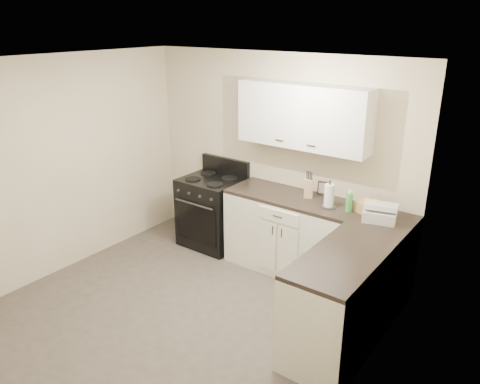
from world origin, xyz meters
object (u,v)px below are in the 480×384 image
Objects in this scene: knife_block at (309,188)px; paper_towel at (329,196)px; countertop_grill at (380,214)px; wicker_basket at (373,209)px; stove at (212,212)px.

knife_block is 0.34m from paper_towel.
countertop_grill is (0.57, -0.01, -0.07)m from paper_towel.
knife_block reaches higher than countertop_grill.
countertop_grill is at bearing -42.36° from wicker_basket.
knife_block reaches higher than wicker_basket.
knife_block reaches higher than stove.
paper_towel is 0.57m from countertop_grill.
paper_towel reaches higher than stove.
knife_block is 0.68× the size of countertop_grill.
wicker_basket is at bearing -26.70° from knife_block.
knife_block is 0.78m from wicker_basket.
wicker_basket is at bearing 11.73° from paper_towel.
countertop_grill is (2.23, -0.02, 0.54)m from stove.
stove is 4.23× the size of knife_block.
paper_towel reaches higher than countertop_grill.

